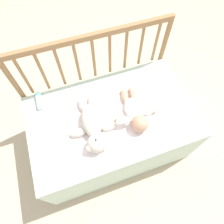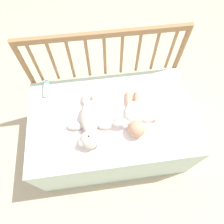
% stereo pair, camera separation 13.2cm
% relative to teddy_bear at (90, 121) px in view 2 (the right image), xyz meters
% --- Properties ---
extents(ground_plane, '(12.00, 12.00, 0.00)m').
position_rel_teddy_bear_xyz_m(ground_plane, '(0.15, 0.05, -0.54)').
color(ground_plane, '#C6B293').
extents(crib_mattress, '(1.15, 0.71, 0.49)m').
position_rel_teddy_bear_xyz_m(crib_mattress, '(0.15, 0.05, -0.30)').
color(crib_mattress, silver).
rests_on(crib_mattress, ground_plane).
extents(crib_rail, '(1.15, 0.04, 0.88)m').
position_rel_teddy_bear_xyz_m(crib_rail, '(0.15, 0.43, 0.07)').
color(crib_rail, '#997047').
rests_on(crib_rail, ground_plane).
extents(blanket, '(0.78, 0.51, 0.01)m').
position_rel_teddy_bear_xyz_m(blanket, '(0.14, 0.03, -0.05)').
color(blanket, white).
rests_on(blanket, crib_mattress).
extents(teddy_bear, '(0.31, 0.44, 0.12)m').
position_rel_teddy_bear_xyz_m(teddy_bear, '(0.00, 0.00, 0.00)').
color(teddy_bear, silver).
rests_on(teddy_bear, crib_mattress).
extents(baby, '(0.31, 0.37, 0.11)m').
position_rel_teddy_bear_xyz_m(baby, '(0.30, -0.00, -0.01)').
color(baby, white).
rests_on(baby, crib_mattress).
extents(baby_bottle, '(0.05, 0.14, 0.05)m').
position_rel_teddy_bear_xyz_m(baby_bottle, '(-0.30, 0.33, -0.03)').
color(baby_bottle, white).
rests_on(baby_bottle, crib_mattress).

